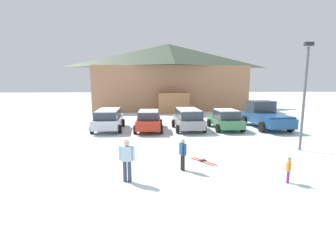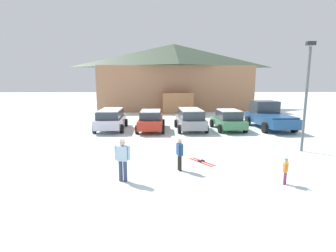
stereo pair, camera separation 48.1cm
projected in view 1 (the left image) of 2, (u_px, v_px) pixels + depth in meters
ground at (207, 220)px, 7.27m from camera, size 160.00×160.00×0.00m
ski_lodge at (168, 76)px, 36.13m from camera, size 20.30×12.44×8.72m
parked_silver_wagon at (108, 119)px, 20.34m from camera, size 2.32×4.67×1.61m
parked_red_sedan at (149, 120)px, 20.21m from camera, size 2.17×4.64×1.57m
parked_grey_wagon at (188, 119)px, 20.36m from camera, size 2.36×4.36×1.65m
parked_green_coupe at (225, 119)px, 20.59m from camera, size 2.30×4.25×1.59m
pickup_truck at (265, 116)px, 21.36m from camera, size 2.73×5.64×2.15m
skier_child_in_orange_jacket at (289, 169)px, 9.81m from camera, size 0.26×0.30×0.99m
skier_adult_in_blue_parka at (127, 158)px, 9.86m from camera, size 0.61×0.30×1.67m
skier_teen_in_navy_coat at (183, 152)px, 11.15m from camera, size 0.29×0.51×1.41m
pair_of_skis at (203, 161)px, 12.47m from camera, size 1.11×1.47×0.08m
lamp_post at (305, 91)px, 14.02m from camera, size 0.44×0.24×5.79m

